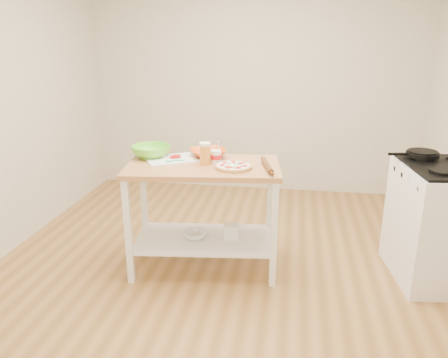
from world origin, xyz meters
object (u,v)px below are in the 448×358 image
yogurt_tub (216,157)px  shelf_bin (231,231)px  gas_stove (441,223)px  skillet (422,154)px  beer_pint (205,154)px  rolling_pin (267,166)px  green_bowl (151,151)px  shelf_glass_bowl (195,235)px  pizza (234,166)px  orange_bowl (208,153)px  prep_island (203,194)px  cutting_board (171,159)px  knife (155,155)px  spatula (174,161)px

yogurt_tub → shelf_bin: (0.13, -0.02, -0.63)m
gas_stove → skillet: (-0.16, 0.19, 0.50)m
beer_pint → gas_stove: bearing=4.0°
rolling_pin → beer_pint: bearing=177.5°
green_bowl → rolling_pin: size_ratio=0.90×
gas_stove → shelf_glass_bowl: 1.96m
yogurt_tub → shelf_bin: bearing=-9.6°
pizza → orange_bowl: orange_bowl is taller
prep_island → rolling_pin: (0.51, -0.02, 0.27)m
pizza → shelf_bin: pizza is taller
cutting_board → pizza: bearing=-46.6°
pizza → knife: size_ratio=1.07×
yogurt_tub → shelf_glass_bowl: (-0.17, -0.08, -0.66)m
spatula → yogurt_tub: (0.33, 0.05, 0.04)m
orange_bowl → cutting_board: bearing=-155.4°
prep_island → orange_bowl: size_ratio=4.44×
knife → prep_island: bearing=-27.7°
skillet → yogurt_tub: bearing=179.8°
skillet → cutting_board: (-2.00, -0.23, -0.07)m
yogurt_tub → shelf_glass_bowl: size_ratio=0.92×
spatula → rolling_pin: rolling_pin is taller
prep_island → orange_bowl: orange_bowl is taller
prep_island → shelf_bin: 0.40m
beer_pint → shelf_glass_bowl: beer_pint is taller
spatula → shelf_bin: (0.46, 0.03, -0.60)m
pizza → shelf_bin: size_ratio=2.41×
skillet → rolling_pin: size_ratio=1.12×
orange_bowl → beer_pint: size_ratio=1.62×
knife → yogurt_tub: bearing=-17.6°
shelf_bin → spatula: bearing=-176.6°
spatula → pizza: bearing=-18.5°
beer_pint → shelf_glass_bowl: 0.70m
cutting_board → spatula: cutting_board is taller
spatula → green_bowl: (-0.23, 0.13, 0.03)m
beer_pint → shelf_bin: size_ratio=1.49×
pizza → yogurt_tub: (-0.16, 0.13, 0.04)m
pizza → rolling_pin: pizza is taller
prep_island → gas_stove: 1.89m
knife → cutting_board: bearing=-31.0°
prep_island → beer_pint: beer_pint is taller
cutting_board → beer_pint: 0.33m
shelf_bin → beer_pint: bearing=-168.0°
orange_bowl → green_bowl: size_ratio=0.90×
cutting_board → beer_pint: beer_pint is taller
orange_bowl → prep_island: bearing=-89.1°
beer_pint → yogurt_tub: (0.08, 0.06, -0.04)m
knife → green_bowl: (-0.03, -0.01, 0.03)m
knife → green_bowl: size_ratio=0.84×
cutting_board → spatula: (0.05, -0.08, 0.01)m
spatula → orange_bowl: size_ratio=0.52×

